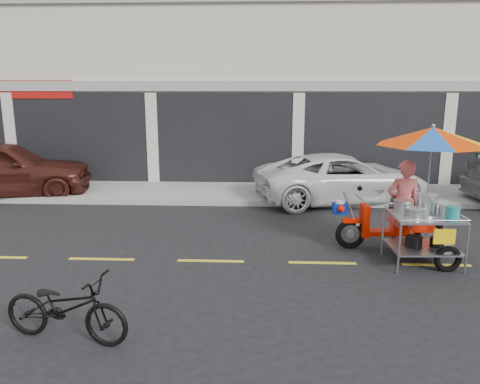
{
  "coord_description": "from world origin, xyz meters",
  "views": [
    {
      "loc": [
        -1.1,
        -7.91,
        3.06
      ],
      "look_at": [
        -1.5,
        0.6,
        1.15
      ],
      "focal_mm": 35.0,
      "sensor_mm": 36.0,
      "label": 1
    }
  ],
  "objects_px": {
    "white_pickup": "(342,178)",
    "near_bicycle": "(66,307)",
    "maroon_sedan": "(1,169)",
    "food_vendor_rig": "(419,174)"
  },
  "relations": [
    {
      "from": "white_pickup",
      "to": "food_vendor_rig",
      "type": "relative_size",
      "value": 1.87
    },
    {
      "from": "white_pickup",
      "to": "food_vendor_rig",
      "type": "bearing_deg",
      "value": 173.46
    },
    {
      "from": "near_bicycle",
      "to": "maroon_sedan",
      "type": "bearing_deg",
      "value": 44.52
    },
    {
      "from": "maroon_sedan",
      "to": "food_vendor_rig",
      "type": "xyz_separation_m",
      "value": [
        10.11,
        -4.31,
        0.73
      ]
    },
    {
      "from": "maroon_sedan",
      "to": "white_pickup",
      "type": "distance_m",
      "value": 9.5
    },
    {
      "from": "white_pickup",
      "to": "maroon_sedan",
      "type": "bearing_deg",
      "value": 75.36
    },
    {
      "from": "maroon_sedan",
      "to": "near_bicycle",
      "type": "relative_size",
      "value": 2.9
    },
    {
      "from": "maroon_sedan",
      "to": "white_pickup",
      "type": "bearing_deg",
      "value": -105.18
    },
    {
      "from": "white_pickup",
      "to": "near_bicycle",
      "type": "distance_m",
      "value": 8.75
    },
    {
      "from": "maroon_sedan",
      "to": "food_vendor_rig",
      "type": "bearing_deg",
      "value": -128.28
    }
  ]
}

